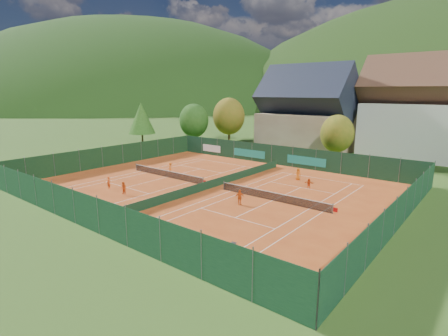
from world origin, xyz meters
The scene contains 28 objects.
ground centered at (0.00, 0.00, -0.02)m, with size 600.00×600.00×0.00m, color #30541A.
clay_pad centered at (0.00, 0.00, 0.01)m, with size 40.00×32.00×0.01m, color #AD4419.
court_markings_left centered at (-8.00, 0.00, 0.01)m, with size 11.03×23.83×0.00m.
court_markings_right centered at (8.00, 0.00, 0.01)m, with size 11.03×23.83×0.00m.
tennis_net_left centered at (-7.85, 0.00, 0.51)m, with size 13.30×0.10×1.02m.
tennis_net_right centered at (8.15, 0.00, 0.51)m, with size 13.30×0.10×1.02m.
court_divider centered at (0.00, 0.00, 0.50)m, with size 0.03×28.80×1.00m.
fence_north centered at (-0.46, 15.99, 1.47)m, with size 40.00×0.10×3.00m.
fence_south centered at (0.00, -16.00, 1.50)m, with size 40.00×0.04×3.00m.
fence_west centered at (-20.00, 0.00, 1.50)m, with size 0.04×32.00×3.00m.
fence_east centered at (20.00, 0.05, 1.48)m, with size 0.09×32.00×3.00m.
chalet centered at (-3.00, 30.00, 6.62)m, with size 16.20×12.00×16.00m.
hotel_block_a centered at (16.00, 36.00, 7.38)m, with size 21.60×11.00×17.25m.
tree_west_front centered at (-22.00, 20.00, 5.39)m, with size 5.72×5.72×8.69m.
tree_west_mid centered at (-18.00, 26.00, 6.07)m, with size 6.44×6.44×9.78m.
tree_west_back centered at (-24.00, 34.00, 6.74)m, with size 5.60×5.60×10.00m.
tree_center centered at (6.00, 22.00, 4.72)m, with size 5.01×5.01×7.60m.
tree_west_side centered at (-28.00, 12.00, 6.06)m, with size 5.04×5.04×9.00m.
ball_hopper centered at (11.97, -11.91, 0.56)m, with size 0.34×0.34×0.80m.
loose_ball_0 centered at (-9.33, -3.24, 0.03)m, with size 0.07×0.07×0.07m, color #CCD833.
loose_ball_1 centered at (2.03, -9.47, 0.03)m, with size 0.07×0.07×0.07m, color #CCD833.
loose_ball_2 centered at (0.05, 2.30, 0.03)m, with size 0.07×0.07×0.07m, color #CCD833.
player_left_near centered at (-9.11, -7.93, 0.71)m, with size 0.52×0.34×1.42m, color #E94D14.
player_left_mid centered at (-5.80, -8.26, 0.71)m, with size 0.69×0.54×1.43m, color #ED5415.
player_left_far centered at (-9.65, 2.17, 0.71)m, with size 0.91×0.52×1.41m, color orange.
player_right_near centered at (6.14, -3.20, 0.78)m, with size 0.92×0.38×1.56m, color #E25814.
player_right_far_a centered at (6.07, 9.44, 0.78)m, with size 0.76×0.50×1.56m, color #D16012.
player_right_far_b centered at (8.88, 6.63, 0.60)m, with size 1.12×0.36×1.20m, color #E44D14.
Camera 1 is at (25.64, -29.98, 11.06)m, focal length 28.00 mm.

